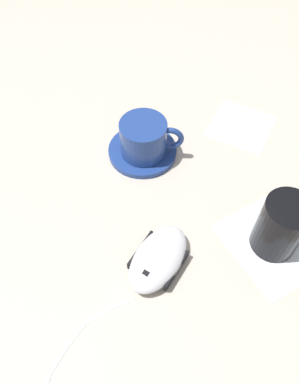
# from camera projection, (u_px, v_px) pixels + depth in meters

# --- Properties ---
(ground_plane) EXTENTS (3.00, 3.00, 0.00)m
(ground_plane) POSITION_uv_depth(u_px,v_px,m) (203.00, 200.00, 0.63)
(ground_plane) COLOR #B2A899
(saucer) EXTENTS (0.12, 0.12, 0.01)m
(saucer) POSITION_uv_depth(u_px,v_px,m) (143.00, 151.00, 0.69)
(saucer) COLOR navy
(saucer) RESTS_ON ground
(coffee_cup) EXTENTS (0.08, 0.11, 0.07)m
(coffee_cup) POSITION_uv_depth(u_px,v_px,m) (145.00, 138.00, 0.65)
(coffee_cup) COLOR navy
(coffee_cup) RESTS_ON saucer
(computer_mouse) EXTENTS (0.13, 0.13, 0.03)m
(computer_mouse) POSITION_uv_depth(u_px,v_px,m) (158.00, 259.00, 0.55)
(computer_mouse) COLOR silver
(computer_mouse) RESTS_ON ground
(mouse_cable) EXTENTS (0.14, 0.14, 0.00)m
(mouse_cable) POSITION_uv_depth(u_px,v_px,m) (76.00, 352.00, 0.49)
(mouse_cable) COLOR white
(mouse_cable) RESTS_ON ground
(napkin_under_glass) EXTENTS (0.18, 0.18, 0.00)m
(napkin_under_glass) POSITION_uv_depth(u_px,v_px,m) (277.00, 240.00, 0.58)
(napkin_under_glass) COLOR white
(napkin_under_glass) RESTS_ON ground
(drinking_glass) EXTENTS (0.07, 0.07, 0.10)m
(drinking_glass) POSITION_uv_depth(u_px,v_px,m) (281.00, 226.00, 0.54)
(drinking_glass) COLOR black
(drinking_glass) RESTS_ON napkin_under_glass
(napkin_spare) EXTENTS (0.16, 0.16, 0.00)m
(napkin_spare) POSITION_uv_depth(u_px,v_px,m) (241.00, 126.00, 0.73)
(napkin_spare) COLOR silver
(napkin_spare) RESTS_ON ground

